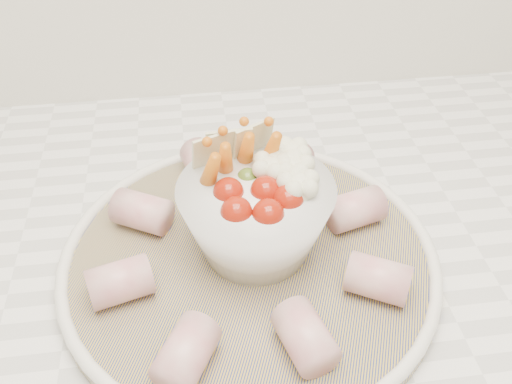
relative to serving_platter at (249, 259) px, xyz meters
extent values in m
cube|color=white|center=(0.17, 0.03, -0.03)|extent=(2.04, 0.62, 0.04)
cylinder|color=navy|center=(0.00, 0.00, 0.00)|extent=(0.46, 0.46, 0.01)
torus|color=white|center=(0.00, 0.00, 0.00)|extent=(0.36, 0.36, 0.01)
sphere|color=#951909|center=(-0.01, -0.02, 0.08)|extent=(0.03, 0.03, 0.03)
sphere|color=#951909|center=(0.01, -0.02, 0.08)|extent=(0.03, 0.03, 0.03)
sphere|color=#951909|center=(0.03, -0.01, 0.08)|extent=(0.03, 0.03, 0.03)
sphere|color=#951909|center=(-0.02, 0.01, 0.08)|extent=(0.03, 0.03, 0.03)
sphere|color=#951909|center=(0.02, 0.01, 0.08)|extent=(0.03, 0.03, 0.03)
sphere|color=#951909|center=(0.04, 0.01, 0.08)|extent=(0.03, 0.03, 0.03)
sphere|color=#4B6923|center=(0.00, 0.03, 0.07)|extent=(0.02, 0.02, 0.02)
cone|color=#C96312|center=(-0.02, 0.04, 0.09)|extent=(0.02, 0.04, 0.06)
cone|color=#C96312|center=(0.00, 0.05, 0.09)|extent=(0.03, 0.04, 0.06)
cone|color=#C96312|center=(0.03, 0.05, 0.09)|extent=(0.03, 0.04, 0.06)
cone|color=#C96312|center=(-0.03, 0.02, 0.09)|extent=(0.04, 0.04, 0.06)
sphere|color=#EAE8CA|center=(0.04, 0.03, 0.08)|extent=(0.03, 0.03, 0.03)
sphere|color=#EAE8CA|center=(0.04, 0.00, 0.08)|extent=(0.03, 0.03, 0.03)
sphere|color=#EAE8CA|center=(0.05, 0.05, 0.08)|extent=(0.03, 0.03, 0.03)
sphere|color=#EAE8CA|center=(0.02, 0.03, 0.08)|extent=(0.03, 0.03, 0.03)
cube|color=beige|center=(-0.01, 0.06, 0.09)|extent=(0.04, 0.01, 0.05)
cube|color=beige|center=(0.01, 0.06, 0.09)|extent=(0.04, 0.03, 0.05)
cube|color=beige|center=(-0.03, 0.05, 0.09)|extent=(0.04, 0.03, 0.05)
cylinder|color=#C15863|center=(0.11, 0.03, 0.02)|extent=(0.06, 0.05, 0.04)
cylinder|color=#C15863|center=(0.06, 0.11, 0.02)|extent=(0.06, 0.06, 0.04)
cylinder|color=#C15863|center=(-0.03, 0.12, 0.02)|extent=(0.05, 0.06, 0.04)
cylinder|color=#C15863|center=(-0.10, 0.06, 0.02)|extent=(0.06, 0.06, 0.04)
cylinder|color=#C15863|center=(-0.12, -0.03, 0.02)|extent=(0.06, 0.05, 0.04)
cylinder|color=#C15863|center=(-0.06, -0.11, 0.02)|extent=(0.06, 0.06, 0.04)
cylinder|color=#C15863|center=(0.03, -0.11, 0.02)|extent=(0.05, 0.06, 0.04)
cylinder|color=#C15863|center=(0.11, -0.06, 0.02)|extent=(0.06, 0.06, 0.04)
camera|label=1|loc=(-0.04, -0.37, 0.40)|focal=40.00mm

